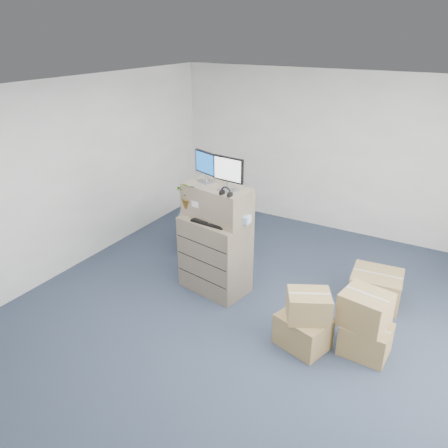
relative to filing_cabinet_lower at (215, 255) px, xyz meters
The scene contains 16 objects.
ground 1.12m from the filing_cabinet_lower, 40.46° to the right, with size 7.00×7.00×0.00m, color #222F3E.
wall_back 3.09m from the filing_cabinet_lower, 75.30° to the left, with size 6.00×0.02×2.80m, color silver.
filing_cabinet_lower is the anchor object (origin of this frame).
filing_cabinet_upper 0.76m from the filing_cabinet_lower, 80.07° to the left, with size 0.91×0.46×0.46m, color #88745D.
monitor_left 1.25m from the filing_cabinet_lower, 148.31° to the left, with size 0.41×0.23×0.42m.
monitor_right 1.25m from the filing_cabinet_lower, ahead, with size 0.44×0.19×0.44m.
headphones 1.08m from the filing_cabinet_lower, 33.65° to the right, with size 0.15×0.15×0.02m, color black.
keyboard 0.56m from the filing_cabinet_lower, 86.43° to the right, with size 0.51×0.21×0.03m, color black.
mouse 0.67m from the filing_cabinet_lower, 27.09° to the right, with size 0.09×0.06×0.03m, color silver.
water_bottle 0.68m from the filing_cabinet_lower, 21.29° to the left, with size 0.07×0.07×0.26m, color gray.
phone_dock 0.58m from the filing_cabinet_lower, 139.03° to the left, with size 0.07×0.06×0.13m.
external_drive 0.65m from the filing_cabinet_lower, ahead, with size 0.20×0.15×0.06m, color black.
tissue_box 0.75m from the filing_cabinet_lower, ahead, with size 0.26×0.13×0.10m, color #3976C2.
potted_plant 0.84m from the filing_cabinet_lower, behind, with size 0.39×0.43×0.40m.
office_chair 1.29m from the filing_cabinet_lower, 126.57° to the left, with size 0.83×0.78×0.86m, color #58575C.
cardboard_boxes 1.93m from the filing_cabinet_lower, ahead, with size 1.26×1.97×0.76m.
Camera 1 is at (2.03, -3.91, 3.41)m, focal length 35.00 mm.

